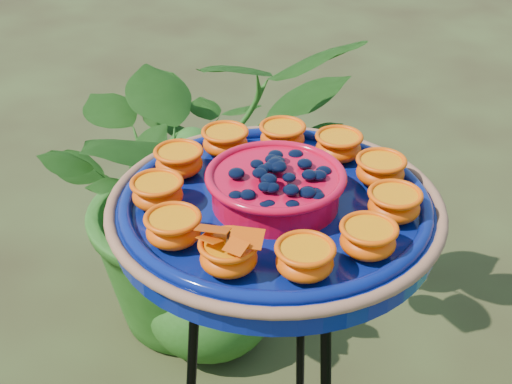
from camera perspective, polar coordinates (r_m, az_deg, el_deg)
feeder_dish at (r=1.04m, az=1.55°, el=-0.95°), size 0.49×0.49×0.11m
shrub_back_left at (r=2.07m, az=-5.03°, el=0.97°), size 1.14×1.15×0.96m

